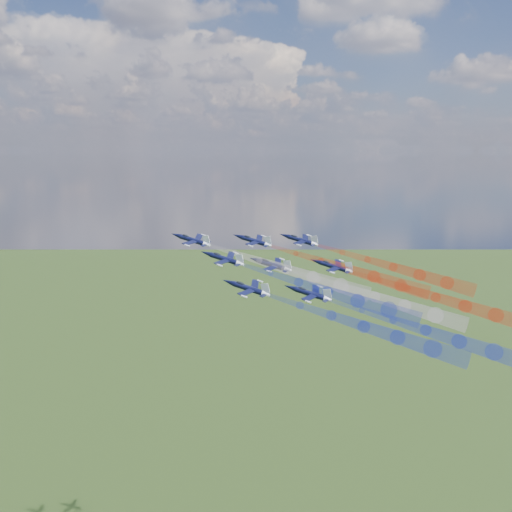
# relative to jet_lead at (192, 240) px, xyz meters

# --- Properties ---
(jet_lead) EXTENTS (16.25, 14.47, 7.88)m
(jet_lead) POSITION_rel_jet_lead_xyz_m (0.00, 0.00, 0.00)
(jet_lead) COLOR black
(trail_lead) EXTENTS (45.69, 19.46, 15.24)m
(trail_lead) POSITION_rel_jet_lead_xyz_m (27.10, -9.01, -6.46)
(trail_lead) COLOR white
(jet_inner_left) EXTENTS (16.25, 14.47, 7.88)m
(jet_inner_left) POSITION_rel_jet_lead_xyz_m (10.46, -12.37, -3.07)
(jet_inner_left) COLOR black
(trail_inner_left) EXTENTS (45.69, 19.46, 15.24)m
(trail_inner_left) POSITION_rel_jet_lead_xyz_m (37.56, -21.38, -9.52)
(trail_inner_left) COLOR #1727C7
(jet_inner_right) EXTENTS (16.25, 14.47, 7.88)m
(jet_inner_right) POSITION_rel_jet_lead_xyz_m (17.57, 7.07, -1.23)
(jet_inner_right) COLOR black
(trail_inner_right) EXTENTS (45.69, 19.46, 15.24)m
(trail_inner_right) POSITION_rel_jet_lead_xyz_m (44.67, -1.94, -7.69)
(trail_inner_right) COLOR red
(jet_outer_left) EXTENTS (16.25, 14.47, 7.88)m
(jet_outer_left) POSITION_rel_jet_lead_xyz_m (17.65, -26.32, -7.67)
(jet_outer_left) COLOR black
(trail_outer_left) EXTENTS (45.69, 19.46, 15.24)m
(trail_outer_left) POSITION_rel_jet_lead_xyz_m (44.74, -35.33, -14.13)
(trail_outer_left) COLOR #1727C7
(jet_center_third) EXTENTS (16.25, 14.47, 7.88)m
(jet_center_third) POSITION_rel_jet_lead_xyz_m (23.29, -7.49, -5.63)
(jet_center_third) COLOR black
(trail_center_third) EXTENTS (45.69, 19.46, 15.24)m
(trail_center_third) POSITION_rel_jet_lead_xyz_m (50.38, -16.50, -12.08)
(trail_center_third) COLOR white
(jet_outer_right) EXTENTS (16.25, 14.47, 7.88)m
(jet_outer_right) POSITION_rel_jet_lead_xyz_m (31.83, 12.43, -1.77)
(jet_outer_right) COLOR black
(trail_outer_right) EXTENTS (45.69, 19.46, 15.24)m
(trail_outer_right) POSITION_rel_jet_lead_xyz_m (58.92, 3.42, -8.23)
(trail_outer_right) COLOR red
(jet_rear_left) EXTENTS (16.25, 14.47, 7.88)m
(jet_rear_left) POSITION_rel_jet_lead_xyz_m (33.07, -21.41, -10.13)
(jet_rear_left) COLOR black
(trail_rear_left) EXTENTS (45.69, 19.46, 15.24)m
(trail_rear_left) POSITION_rel_jet_lead_xyz_m (60.16, -30.42, -16.58)
(trail_rear_left) COLOR #1727C7
(jet_rear_right) EXTENTS (16.25, 14.47, 7.88)m
(jet_rear_right) POSITION_rel_jet_lead_xyz_m (40.80, -1.32, -7.17)
(jet_rear_right) COLOR black
(trail_rear_right) EXTENTS (45.69, 19.46, 15.24)m
(trail_rear_right) POSITION_rel_jet_lead_xyz_m (67.90, -10.33, -13.62)
(trail_rear_right) COLOR red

